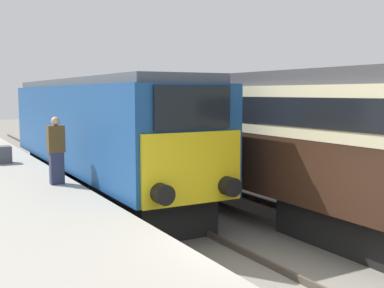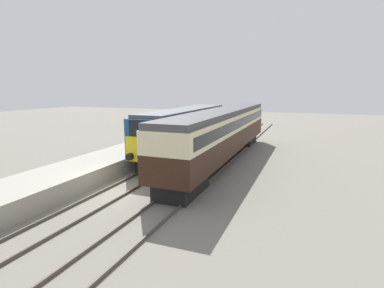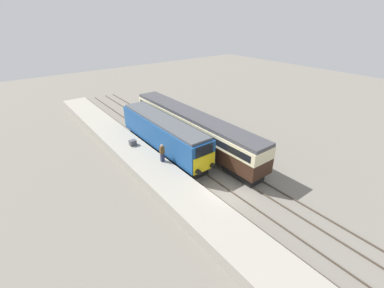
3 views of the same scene
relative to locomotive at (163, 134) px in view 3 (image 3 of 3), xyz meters
name	(u,v)px [view 3 (image 3 of 3)]	position (x,y,z in m)	size (l,w,h in m)	color
ground_plane	(226,196)	(0.00, -9.89, -2.20)	(120.00, 120.00, 0.00)	slate
platform_left	(146,164)	(-3.30, -1.89, -1.69)	(3.50, 50.00, 1.01)	#9E998C
rails_near_track	(191,170)	(0.00, -4.89, -2.13)	(1.51, 60.00, 0.14)	#4C4238
rails_far_track	(216,159)	(3.40, -4.89, -2.13)	(1.50, 60.00, 0.14)	#4C4238
locomotive	(163,134)	(0.00, 0.00, 0.00)	(2.70, 14.30, 3.94)	black
passenger_carriage	(192,126)	(3.40, -0.67, 0.25)	(2.75, 20.36, 4.01)	black
person_on_platform	(162,153)	(-2.10, -3.16, -0.27)	(0.44, 0.26, 1.83)	#2D334C
luggage_crate	(133,143)	(-2.89, 1.70, -0.88)	(0.70, 0.56, 0.60)	#4C4C51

